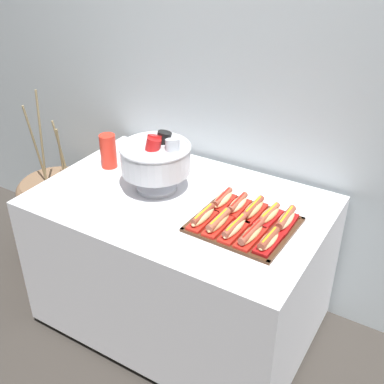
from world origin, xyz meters
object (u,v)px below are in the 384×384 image
hot_dog_9 (286,220)px  cup_stack (108,151)px  hot_dog_0 (203,217)px  hot_dog_6 (237,205)px  hot_dog_1 (218,223)px  hot_dog_4 (268,241)px  hot_dog_5 (223,200)px  punch_bowl (156,158)px  buffet_table (181,261)px  floor_vase (60,218)px  hot_dog_2 (234,228)px  hot_dog_7 (253,210)px  hot_dog_3 (251,235)px  serving_tray (244,225)px  hot_dog_8 (269,215)px

hot_dog_9 → cup_stack: bearing=177.0°
hot_dog_0 → hot_dog_6: 0.18m
hot_dog_1 → hot_dog_4: 0.23m
hot_dog_5 → punch_bowl: size_ratio=0.51×
buffet_table → floor_vase: size_ratio=1.21×
punch_bowl → hot_dog_5: bearing=3.2°
hot_dog_1 → hot_dog_2: same height
hot_dog_4 → hot_dog_7: (-0.14, 0.17, 0.00)m
hot_dog_4 → hot_dog_6: same height
floor_vase → hot_dog_4: (1.46, -0.26, 0.55)m
hot_dog_6 → hot_dog_9: bearing=-1.9°
floor_vase → hot_dog_9: bearing=-3.8°
hot_dog_7 → hot_dog_0: bearing=-134.2°
hot_dog_0 → cup_stack: cup_stack is taller
hot_dog_3 → hot_dog_6: bearing=130.4°
hot_dog_0 → serving_tray: bearing=26.9°
buffet_table → hot_dog_9: hot_dog_9 is taller
hot_dog_7 → cup_stack: bearing=176.9°
hot_dog_0 → hot_dog_9: 0.34m
hot_dog_6 → serving_tray: bearing=-49.6°
punch_bowl → hot_dog_3: bearing=-15.4°
floor_vase → hot_dog_0: 1.31m
hot_dog_2 → punch_bowl: 0.52m
floor_vase → cup_stack: size_ratio=6.20×
hot_dog_4 → hot_dog_1: bearing=178.1°
hot_dog_2 → hot_dog_8: (0.08, 0.16, -0.00)m
hot_dog_3 → hot_dog_9: bearing=63.7°
hot_dog_1 → punch_bowl: 0.45m
hot_dog_3 → hot_dog_9: (0.08, 0.16, 0.00)m
serving_tray → hot_dog_6: size_ratio=2.60×
hot_dog_0 → hot_dog_1: bearing=-1.9°
cup_stack → hot_dog_0: bearing=-17.0°
buffet_table → hot_dog_2: size_ratio=7.16×
buffet_table → hot_dog_0: bearing=-31.9°
floor_vase → hot_dog_2: size_ratio=5.89×
hot_dog_7 → floor_vase: bearing=176.0°
hot_dog_1 → hot_dog_4: hot_dog_1 is taller
hot_dog_8 → hot_dog_6: bearing=178.1°
buffet_table → hot_dog_8: 0.57m
hot_dog_6 → hot_dog_7: bearing=-1.9°
serving_tray → hot_dog_8: (0.08, 0.08, 0.03)m
floor_vase → hot_dog_0: (1.16, -0.25, 0.55)m
hot_dog_5 → hot_dog_6: (0.07, -0.00, -0.00)m
floor_vase → punch_bowl: floor_vase is taller
hot_dog_4 → hot_dog_7: size_ratio=0.87×
hot_dog_5 → hot_dog_0: bearing=-91.9°
cup_stack → hot_dog_2: bearing=-14.4°
hot_dog_2 → cup_stack: bearing=165.6°
hot_dog_0 → hot_dog_1: (0.07, -0.00, 0.00)m
floor_vase → hot_dog_8: (1.39, -0.09, 0.55)m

